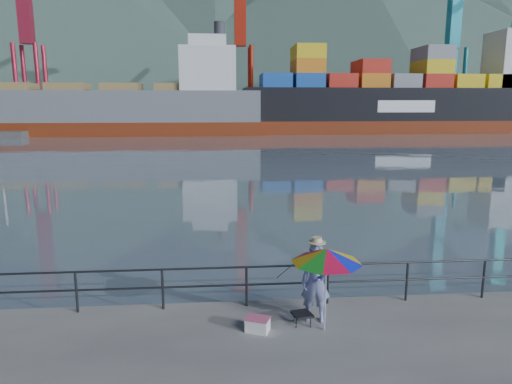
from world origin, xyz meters
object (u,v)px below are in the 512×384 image
fisherman (316,282)px  cooler_bag (258,325)px  beach_umbrella (327,256)px  container_ship (405,98)px  bulk_carrier (130,108)px

fisherman → cooler_bag: size_ratio=3.74×
cooler_bag → beach_umbrella: bearing=20.1°
fisherman → container_ship: (31.54, 71.46, 4.97)m
fisherman → bulk_carrier: bulk_carrier is taller
fisherman → cooler_bag: (-1.35, -0.40, -0.77)m
fisherman → beach_umbrella: beach_umbrella is taller
bulk_carrier → container_ship: container_ship is taller
beach_umbrella → bulk_carrier: (-16.61, 68.94, 2.51)m
fisherman → beach_umbrella: bearing=-63.2°
fisherman → cooler_bag: fisherman is taller
cooler_bag → container_ship: (32.89, 71.86, 5.74)m
beach_umbrella → bulk_carrier: 70.95m
container_ship → cooler_bag: bearing=-114.6°
beach_umbrella → bulk_carrier: bearing=103.5°
beach_umbrella → cooler_bag: bearing=177.1°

